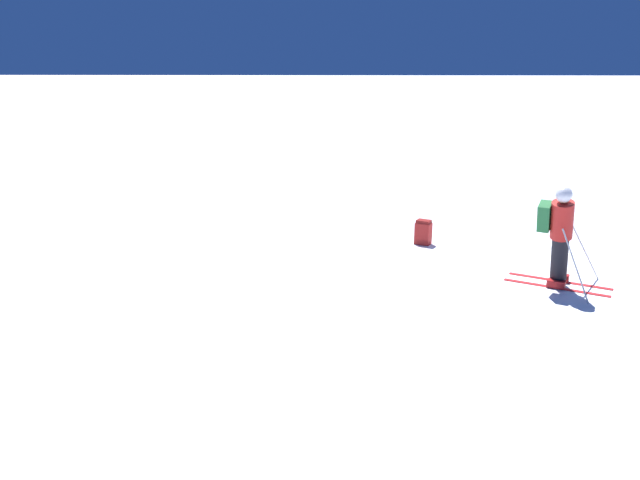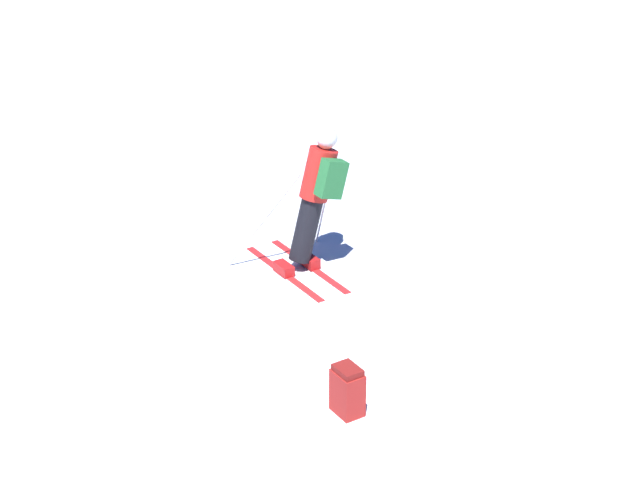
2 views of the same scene
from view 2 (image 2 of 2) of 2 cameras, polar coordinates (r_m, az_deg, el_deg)
ground_plane at (r=11.77m, az=-4.73°, el=-4.26°), size 300.00×300.00×0.00m
skier at (r=12.48m, az=-0.22°, el=2.56°), size 1.41×1.68×1.76m
spare_backpack at (r=10.11m, az=1.47°, el=-8.03°), size 0.33×0.37×0.50m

